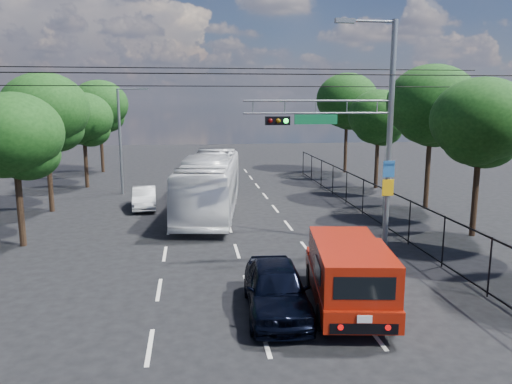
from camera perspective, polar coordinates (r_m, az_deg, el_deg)
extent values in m
plane|color=black|center=(13.82, 0.98, -16.56)|extent=(120.00, 120.00, 0.00)
cube|color=beige|center=(13.75, -12.05, -16.93)|extent=(0.12, 2.00, 0.01)
cube|color=beige|center=(17.39, -11.02, -10.88)|extent=(0.12, 2.00, 0.01)
cube|color=beige|center=(21.16, -10.37, -6.95)|extent=(0.12, 2.00, 0.01)
cube|color=beige|center=(25.01, -9.93, -4.22)|extent=(0.12, 2.00, 0.01)
cube|color=beige|center=(28.89, -9.61, -2.22)|extent=(0.12, 2.00, 0.01)
cube|color=beige|center=(32.81, -9.36, -0.70)|extent=(0.12, 2.00, 0.01)
cube|color=beige|center=(36.74, -9.17, 0.50)|extent=(0.12, 2.00, 0.01)
cube|color=beige|center=(40.68, -9.02, 1.47)|extent=(0.12, 2.00, 0.01)
cube|color=beige|center=(44.64, -8.89, 2.27)|extent=(0.12, 2.00, 0.01)
cube|color=beige|center=(13.82, 0.98, -16.54)|extent=(0.12, 2.00, 0.01)
cube|color=beige|center=(17.45, -0.97, -10.61)|extent=(0.12, 2.00, 0.01)
cube|color=beige|center=(21.21, -2.20, -6.75)|extent=(0.12, 2.00, 0.01)
cube|color=beige|center=(25.05, -3.04, -4.05)|extent=(0.12, 2.00, 0.01)
cube|color=beige|center=(28.93, -3.66, -2.08)|extent=(0.12, 2.00, 0.01)
cube|color=beige|center=(32.83, -4.13, -0.57)|extent=(0.12, 2.00, 0.01)
cube|color=beige|center=(36.76, -4.49, 0.61)|extent=(0.12, 2.00, 0.01)
cube|color=beige|center=(40.71, -4.79, 1.57)|extent=(0.12, 2.00, 0.01)
cube|color=beige|center=(44.66, -5.04, 2.36)|extent=(0.12, 2.00, 0.01)
cube|color=beige|center=(14.52, 13.22, -15.43)|extent=(0.12, 2.00, 0.01)
cube|color=beige|center=(18.01, 8.71, -10.05)|extent=(0.12, 2.00, 0.01)
cube|color=beige|center=(21.67, 5.77, -6.41)|extent=(0.12, 2.00, 0.01)
cube|color=beige|center=(25.44, 3.72, -3.83)|extent=(0.12, 2.00, 0.01)
cube|color=beige|center=(29.27, 2.21, -1.91)|extent=(0.12, 2.00, 0.01)
cube|color=beige|center=(33.14, 1.06, -0.44)|extent=(0.12, 2.00, 0.01)
cube|color=beige|center=(37.03, 0.15, 0.72)|extent=(0.12, 2.00, 0.01)
cube|color=beige|center=(40.95, -0.59, 1.66)|extent=(0.12, 2.00, 0.01)
cube|color=beige|center=(44.88, -1.20, 2.44)|extent=(0.12, 2.00, 0.01)
cylinder|color=slate|center=(21.88, 15.02, 6.11)|extent=(0.24, 0.24, 9.50)
cylinder|color=slate|center=(21.69, 13.05, 18.48)|extent=(2.00, 0.10, 0.10)
cube|color=slate|center=(21.34, 10.13, 18.72)|extent=(0.80, 0.25, 0.18)
cylinder|color=slate|center=(20.84, 7.18, 10.31)|extent=(6.20, 0.08, 0.08)
cylinder|color=slate|center=(20.85, 7.15, 8.93)|extent=(6.20, 0.08, 0.08)
cube|color=black|center=(20.50, 2.48, 8.14)|extent=(1.00, 0.28, 0.35)
sphere|color=#3F0505|center=(20.30, 1.65, 8.12)|extent=(0.20, 0.20, 0.20)
sphere|color=#4C3805|center=(20.35, 2.55, 8.12)|extent=(0.20, 0.20, 0.20)
sphere|color=#0CE533|center=(20.41, 3.44, 8.12)|extent=(0.20, 0.20, 0.20)
cube|color=#0D5D33|center=(20.83, 6.86, 8.25)|extent=(1.80, 0.05, 0.40)
cube|color=#225BA1|center=(21.88, 14.94, 2.55)|extent=(0.50, 0.04, 0.70)
cube|color=#DFA10B|center=(22.00, 14.84, 0.49)|extent=(0.50, 0.04, 0.70)
cylinder|color=slate|center=(21.61, 13.68, 9.44)|extent=(0.05, 0.05, 0.50)
cylinder|color=slate|center=(21.18, 10.35, 9.55)|extent=(0.05, 0.05, 0.50)
cylinder|color=slate|center=(20.82, 6.89, 9.63)|extent=(0.05, 0.05, 0.50)
cylinder|color=slate|center=(20.54, 3.33, 9.67)|extent=(0.05, 0.05, 0.50)
cylinder|color=slate|center=(20.34, -0.33, 9.68)|extent=(0.05, 0.05, 0.50)
cylinder|color=slate|center=(34.61, -15.26, 5.50)|extent=(0.18, 0.18, 7.00)
cylinder|color=slate|center=(34.40, -14.20, 11.36)|extent=(1.60, 0.09, 0.09)
cube|color=slate|center=(34.31, -12.68, 11.43)|extent=(0.60, 0.22, 0.15)
cylinder|color=black|center=(18.29, -1.77, 13.35)|extent=(22.00, 0.04, 0.04)
cylinder|color=black|center=(21.79, -2.72, 13.93)|extent=(22.00, 0.04, 0.04)
cylinder|color=black|center=(23.26, -3.02, 11.99)|extent=(22.00, 0.04, 0.04)
cube|color=black|center=(26.31, 13.65, 0.70)|extent=(0.04, 34.00, 0.06)
cube|color=black|center=(26.66, 13.49, -3.11)|extent=(0.04, 34.00, 0.06)
cylinder|color=black|center=(17.82, 25.15, -7.79)|extent=(0.06, 0.06, 2.00)
cylinder|color=black|center=(20.29, 20.62, -5.30)|extent=(0.06, 0.06, 2.00)
cylinder|color=black|center=(22.89, 17.13, -3.34)|extent=(0.06, 0.06, 2.00)
cylinder|color=black|center=(25.57, 14.36, -1.78)|extent=(0.06, 0.06, 2.00)
cylinder|color=black|center=(28.32, 12.13, -0.51)|extent=(0.06, 0.06, 2.00)
cylinder|color=black|center=(31.11, 10.30, 0.53)|extent=(0.06, 0.06, 2.00)
cylinder|color=black|center=(33.94, 8.77, 1.40)|extent=(0.06, 0.06, 2.00)
cylinder|color=black|center=(36.80, 7.48, 2.14)|extent=(0.06, 0.06, 2.00)
cylinder|color=black|center=(39.68, 6.37, 2.76)|extent=(0.06, 0.06, 2.00)
cylinder|color=black|center=(42.57, 5.41, 3.30)|extent=(0.06, 0.06, 2.00)
cylinder|color=black|center=(25.21, 23.79, 0.03)|extent=(0.28, 0.28, 4.20)
ellipsoid|color=black|center=(24.88, 24.35, 7.53)|extent=(4.50, 4.50, 3.83)
ellipsoid|color=black|center=(25.40, 24.59, 5.17)|extent=(3.00, 3.00, 2.40)
ellipsoid|color=black|center=(24.57, 23.74, 5.44)|extent=(2.85, 2.85, 2.28)
cylinder|color=black|center=(30.65, 19.03, 2.59)|extent=(0.28, 0.28, 4.76)
ellipsoid|color=black|center=(30.40, 19.46, 9.59)|extent=(5.10, 5.10, 4.33)
ellipsoid|color=black|center=(30.88, 19.74, 7.36)|extent=(3.40, 3.40, 2.72)
ellipsoid|color=black|center=(30.09, 18.91, 7.67)|extent=(3.23, 3.23, 2.58)
cylinder|color=black|center=(36.89, 13.64, 3.54)|extent=(0.28, 0.28, 4.03)
ellipsoid|color=black|center=(36.66, 13.85, 8.46)|extent=(4.32, 4.32, 3.67)
ellipsoid|color=black|center=(37.13, 14.20, 6.91)|extent=(2.88, 2.88, 2.30)
ellipsoid|color=black|center=(36.39, 13.39, 7.11)|extent=(2.74, 2.74, 2.19)
cylinder|color=black|center=(44.43, 10.22, 5.38)|extent=(0.28, 0.28, 4.93)
ellipsoid|color=black|center=(44.26, 10.38, 10.38)|extent=(5.28, 5.28, 4.49)
ellipsoid|color=black|center=(44.68, 10.70, 8.79)|extent=(3.52, 3.52, 2.82)
ellipsoid|color=black|center=(43.98, 9.98, 9.02)|extent=(3.34, 3.34, 2.68)
cylinder|color=black|center=(23.78, -25.38, -1.16)|extent=(0.28, 0.28, 3.81)
ellipsoid|color=black|center=(23.41, -25.95, 6.04)|extent=(4.08, 4.08, 3.47)
ellipsoid|color=black|center=(23.65, -24.62, 3.85)|extent=(2.72, 2.72, 2.18)
ellipsoid|color=black|center=(23.40, -26.76, 3.96)|extent=(2.58, 2.58, 2.07)
cylinder|color=black|center=(30.52, -22.54, 2.06)|extent=(0.28, 0.28, 4.48)
ellipsoid|color=black|center=(30.25, -23.01, 8.67)|extent=(4.80, 4.80, 4.08)
ellipsoid|color=black|center=(30.48, -21.98, 6.64)|extent=(3.20, 3.20, 2.56)
ellipsoid|color=black|center=(30.19, -23.63, 6.79)|extent=(3.04, 3.04, 2.43)
cylinder|color=black|center=(38.19, -18.87, 3.42)|extent=(0.28, 0.28, 3.92)
ellipsoid|color=black|center=(37.96, -19.15, 8.03)|extent=(4.20, 4.20, 3.57)
ellipsoid|color=black|center=(38.22, -18.38, 6.62)|extent=(2.80, 2.80, 2.24)
ellipsoid|color=black|center=(37.88, -19.66, 6.72)|extent=(2.66, 2.66, 2.13)
cylinder|color=black|center=(46.02, -17.21, 5.04)|extent=(0.28, 0.28, 4.59)
ellipsoid|color=black|center=(45.84, -17.46, 9.53)|extent=(4.92, 4.92, 4.18)
ellipsoid|color=black|center=(46.10, -16.82, 8.14)|extent=(3.28, 3.28, 2.62)
ellipsoid|color=black|center=(45.73, -17.87, 8.27)|extent=(3.12, 3.12, 2.49)
cylinder|color=black|center=(17.41, 6.33, -9.40)|extent=(0.39, 0.80, 0.76)
cylinder|color=black|center=(17.68, 12.41, -9.27)|extent=(0.39, 0.80, 0.76)
cylinder|color=black|center=(14.29, 7.62, -14.00)|extent=(0.39, 0.80, 0.76)
cylinder|color=black|center=(14.62, 15.08, -13.70)|extent=(0.39, 0.80, 0.76)
cube|color=maroon|center=(15.85, 10.32, -10.41)|extent=(2.85, 5.70, 0.61)
cube|color=maroon|center=(18.12, 9.08, -7.39)|extent=(2.09, 0.89, 0.60)
cube|color=black|center=(18.31, 8.97, -6.30)|extent=(1.90, 0.71, 0.34)
cube|color=maroon|center=(16.77, 9.72, -6.34)|extent=(2.19, 1.96, 1.04)
cube|color=black|center=(15.98, 10.17, -6.99)|extent=(1.68, 0.30, 0.60)
cube|color=maroon|center=(14.45, 11.21, -8.85)|extent=(2.41, 3.05, 1.15)
cube|color=black|center=(14.65, 15.21, -8.61)|extent=(0.23, 1.30, 0.49)
cube|color=black|center=(14.29, 7.12, -8.81)|extent=(0.23, 1.30, 0.49)
cube|color=black|center=(13.17, 12.29, -10.68)|extent=(1.57, 0.28, 0.60)
cube|color=black|center=(13.46, 12.22, -15.01)|extent=(1.74, 0.34, 0.28)
cube|color=silver|center=(13.30, 12.30, -14.03)|extent=(0.38, 0.09, 0.20)
imported|color=black|center=(15.10, 2.34, -10.94)|extent=(2.06, 4.60, 1.54)
imported|color=white|center=(28.04, -5.29, 0.89)|extent=(4.28, 12.00, 3.27)
imported|color=silver|center=(30.02, -12.65, -0.65)|extent=(1.60, 3.86, 1.24)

